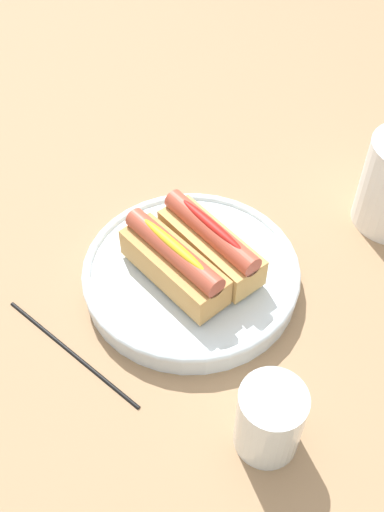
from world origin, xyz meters
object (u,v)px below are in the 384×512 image
Objects in this scene: chopstick_near at (71,351)px; hotdog_back at (210,242)px; hotdog_front at (174,262)px; water_glass at (269,422)px; serving_bowl at (192,275)px.

hotdog_back is at bearing 76.42° from chopstick_near.
water_glass is at bearing -2.10° from hotdog_front.
hotdog_back is (-0.00, 0.03, 0.04)m from serving_bowl.
serving_bowl is at bearing -81.85° from hotdog_back.
hotdog_front is 0.71× the size of chopstick_near.
hotdog_back is 0.71× the size of chopstick_near.
hotdog_back reaches higher than water_glass.
hotdog_front reaches higher than water_glass.
serving_bowl is 1.75× the size of hotdog_back.
hotdog_back is (-0.01, 0.05, 0.00)m from hotdog_front.
chopstick_near is at bearing -83.43° from serving_bowl.
serving_bowl is 0.05m from hotdog_back.
hotdog_back reaches higher than serving_bowl.
hotdog_front reaches higher than serving_bowl.
water_glass reaches higher than serving_bowl.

